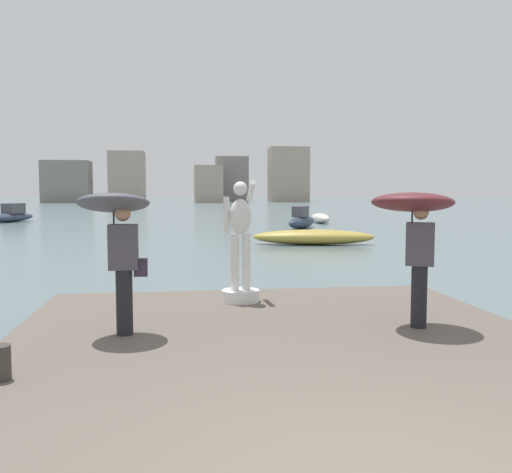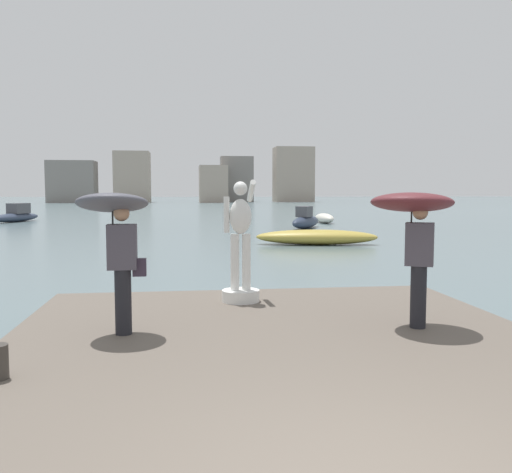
{
  "view_description": "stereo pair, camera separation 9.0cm",
  "coord_description": "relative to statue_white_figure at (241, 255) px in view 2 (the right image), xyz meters",
  "views": [
    {
      "loc": [
        -1.27,
        -3.08,
        2.31
      ],
      "look_at": [
        0.0,
        6.13,
        1.55
      ],
      "focal_mm": 38.61,
      "sensor_mm": 36.0,
      "label": 1
    },
    {
      "loc": [
        -1.18,
        -3.09,
        2.31
      ],
      "look_at": [
        0.0,
        6.13,
        1.55
      ],
      "focal_mm": 38.61,
      "sensor_mm": 36.0,
      "label": 2
    }
  ],
  "objects": [
    {
      "name": "ground_plane",
      "position": [
        0.24,
        33.66,
        -1.21
      ],
      "size": [
        400.0,
        400.0,
        0.0
      ],
      "primitive_type": "plane",
      "color": "slate"
    },
    {
      "name": "pier",
      "position": [
        0.24,
        -4.1,
        -1.01
      ],
      "size": [
        7.17,
        10.48,
        0.4
      ],
      "primitive_type": "cube",
      "color": "#60564C",
      "rests_on": "ground"
    },
    {
      "name": "boat_leftward",
      "position": [
        6.53,
        24.35,
        -0.72
      ],
      "size": [
        3.07,
        4.36,
        1.39
      ],
      "color": "#2D384C",
      "rests_on": "ground"
    },
    {
      "name": "distant_skyline",
      "position": [
        -0.24,
        109.55,
        3.79
      ],
      "size": [
        55.8,
        11.26,
        12.03
      ],
      "color": "gray",
      "rests_on": "ground"
    },
    {
      "name": "statue_white_figure",
      "position": [
        0.0,
        0.0,
        0.0
      ],
      "size": [
        0.66,
        0.89,
        2.12
      ],
      "color": "white",
      "rests_on": "pier"
    },
    {
      "name": "boat_rightward",
      "position": [
        -13.75,
        34.43,
        -0.73
      ],
      "size": [
        2.98,
        5.57,
        1.41
      ],
      "color": "#2D384C",
      "rests_on": "ground"
    },
    {
      "name": "boat_near",
      "position": [
        4.72,
        13.88,
        -0.89
      ],
      "size": [
        5.45,
        2.33,
        0.66
      ],
      "color": "#B2993D",
      "rests_on": "ground"
    },
    {
      "name": "boat_far",
      "position": [
        9.16,
        29.86,
        -0.86
      ],
      "size": [
        1.07,
        3.57,
        0.71
      ],
      "color": "silver",
      "rests_on": "ground"
    },
    {
      "name": "onlooker_right",
      "position": [
        2.22,
        -2.1,
        0.75
      ],
      "size": [
        1.53,
        1.54,
        1.94
      ],
      "color": "black",
      "rests_on": "pier"
    },
    {
      "name": "onlooker_left",
      "position": [
        -1.85,
        -1.98,
        0.64
      ],
      "size": [
        0.96,
        0.98,
        1.95
      ],
      "color": "black",
      "rests_on": "pier"
    }
  ]
}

